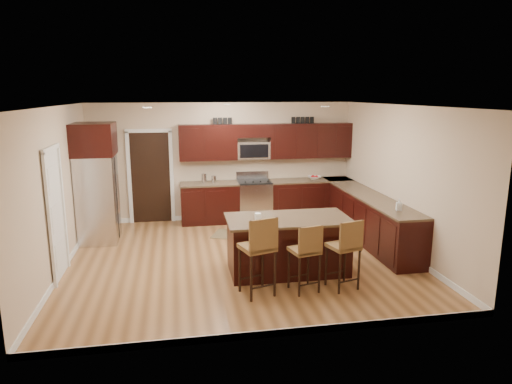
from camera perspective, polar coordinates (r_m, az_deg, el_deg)
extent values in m
plane|color=olive|center=(8.28, -1.96, -8.29)|extent=(6.00, 6.00, 0.00)
plane|color=silver|center=(7.76, -2.11, 10.73)|extent=(6.00, 6.00, 0.00)
plane|color=#C9B091|center=(10.60, -4.14, 3.80)|extent=(6.00, 0.00, 6.00)
plane|color=#C9B091|center=(8.06, -23.64, 0.09)|extent=(0.00, 5.50, 5.50)
plane|color=#C9B091|center=(8.84, 17.62, 1.54)|extent=(0.00, 5.50, 5.50)
cube|color=black|center=(10.45, -5.80, -1.44)|extent=(1.30, 0.60, 0.88)
cube|color=black|center=(10.88, 6.80, -0.92)|extent=(1.94, 0.60, 0.88)
cube|color=black|center=(9.32, 14.28, -3.47)|extent=(0.60, 3.35, 0.88)
cube|color=brown|center=(10.35, -5.85, 1.03)|extent=(1.30, 0.63, 0.04)
cube|color=brown|center=(10.78, 6.86, 1.46)|extent=(1.94, 0.63, 0.04)
cube|color=brown|center=(9.21, 14.43, -0.71)|extent=(0.63, 3.35, 0.04)
cube|color=black|center=(10.35, -6.02, 6.18)|extent=(1.30, 0.33, 0.80)
cube|color=black|center=(10.78, 6.78, 6.41)|extent=(1.94, 0.33, 0.80)
cube|color=black|center=(10.45, -0.36, 7.68)|extent=(0.76, 0.33, 0.30)
cube|color=silver|center=(10.57, -0.22, -1.16)|extent=(0.76, 0.64, 0.90)
cube|color=black|center=(10.47, -0.22, 1.28)|extent=(0.76, 0.60, 0.03)
cube|color=black|center=(10.28, 0.06, -1.55)|extent=(0.65, 0.01, 0.45)
cube|color=silver|center=(10.71, -0.47, 2.13)|extent=(0.76, 0.05, 0.18)
cube|color=silver|center=(10.51, -0.37, 5.24)|extent=(0.76, 0.31, 0.40)
cube|color=black|center=(10.60, -13.01, 1.75)|extent=(0.85, 0.03, 2.06)
cube|color=white|center=(7.85, -23.78, -2.72)|extent=(0.03, 0.80, 2.04)
cube|color=black|center=(7.59, 3.98, -6.73)|extent=(1.92, 0.97, 0.88)
cube|color=brown|center=(7.45, 4.03, -3.39)|extent=(2.02, 1.07, 0.04)
cube|color=black|center=(7.73, 3.94, -9.50)|extent=(1.84, 0.89, 0.09)
cube|color=brown|center=(6.65, 0.13, -6.92)|extent=(0.56, 0.56, 0.06)
cube|color=brown|center=(6.40, 0.97, -5.47)|extent=(0.44, 0.17, 0.48)
cylinder|color=black|center=(6.58, -1.24, -10.67)|extent=(0.04, 0.04, 0.69)
cylinder|color=black|center=(6.64, 2.09, -10.44)|extent=(0.04, 0.04, 0.69)
cylinder|color=black|center=(6.93, -1.73, -9.45)|extent=(0.04, 0.04, 0.69)
cylinder|color=black|center=(6.99, 1.42, -9.24)|extent=(0.04, 0.04, 0.69)
cube|color=brown|center=(6.83, 6.06, -7.26)|extent=(0.47, 0.47, 0.06)
cube|color=brown|center=(6.62, 6.85, -6.06)|extent=(0.39, 0.12, 0.42)
cylinder|color=black|center=(6.76, 5.01, -10.47)|extent=(0.03, 0.03, 0.60)
cylinder|color=black|center=(6.85, 7.76, -10.22)|extent=(0.03, 0.03, 0.60)
cylinder|color=black|center=(7.06, 4.29, -9.44)|extent=(0.03, 0.03, 0.60)
cylinder|color=black|center=(7.14, 6.93, -9.22)|extent=(0.03, 0.03, 0.60)
cube|color=brown|center=(7.01, 10.85, -6.68)|extent=(0.50, 0.50, 0.06)
cube|color=brown|center=(6.80, 11.84, -5.41)|extent=(0.40, 0.15, 0.44)
cylinder|color=black|center=(6.92, 9.88, -9.94)|extent=(0.03, 0.03, 0.63)
cylinder|color=black|center=(7.04, 12.59, -9.66)|extent=(0.03, 0.03, 0.63)
cylinder|color=black|center=(7.22, 8.93, -8.93)|extent=(0.03, 0.03, 0.63)
cylinder|color=black|center=(7.34, 11.54, -8.68)|extent=(0.03, 0.03, 0.63)
cube|color=silver|center=(9.52, -19.14, -0.80)|extent=(0.72, 0.86, 1.73)
cube|color=black|center=(9.47, -16.97, -0.73)|extent=(0.01, 0.02, 1.64)
cylinder|color=silver|center=(9.37, -16.90, -0.31)|extent=(0.02, 0.02, 0.77)
cylinder|color=silver|center=(9.53, -16.79, -0.11)|extent=(0.02, 0.02, 0.77)
cube|color=black|center=(9.34, -19.65, 6.23)|extent=(0.78, 0.92, 0.62)
cube|color=brown|center=(9.58, -2.34, -5.36)|extent=(1.17, 0.99, 0.01)
imported|color=silver|center=(10.80, 7.33, 1.79)|extent=(0.39, 0.39, 0.08)
imported|color=#B2B2B2|center=(8.27, 17.45, -1.50)|extent=(0.11, 0.11, 0.20)
cylinder|color=silver|center=(10.32, -6.52, 1.70)|extent=(0.12, 0.12, 0.21)
cylinder|color=silver|center=(10.34, -5.30, 1.59)|extent=(0.11, 0.11, 0.16)
cylinder|color=white|center=(7.33, 0.24, -3.06)|extent=(0.10, 0.10, 0.10)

